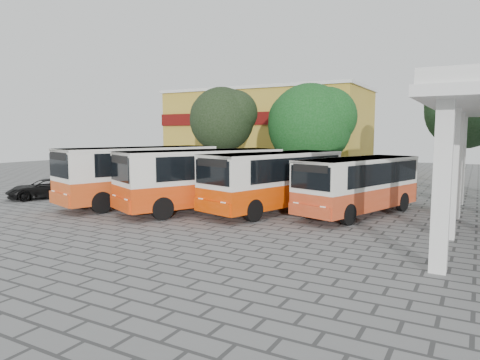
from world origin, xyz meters
The scene contains 10 objects.
ground centered at (0.00, 0.00, 0.00)m, with size 90.00×90.00×0.00m, color slate.
shophouse_block centered at (-11.00, 25.99, 4.16)m, with size 20.40×10.40×8.30m.
bus_far_left centered at (-7.15, 2.13, 1.78)m, with size 5.13×9.06×3.07m.
bus_centre_left centered at (-3.22, 2.25, 1.73)m, with size 5.89×8.91×2.99m.
bus_centre_right centered at (0.01, 3.76, 1.67)m, with size 4.61×8.47×2.88m.
bus_far_right centered at (3.84, 4.86, 1.54)m, with size 4.38×7.86×2.66m.
tree_left centered at (-9.26, 14.09, 5.06)m, with size 5.39×5.13×7.46m.
tree_middle centered at (-2.40, 15.48, 4.61)m, with size 6.54×6.22×7.51m.
tree_right centered at (7.83, 15.90, 5.41)m, with size 5.11×4.86×7.69m.
parked_car centered at (-13.55, 0.97, 0.56)m, with size 1.87×4.06×1.13m, color black.
Camera 1 is at (8.67, -15.17, 3.82)m, focal length 32.00 mm.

